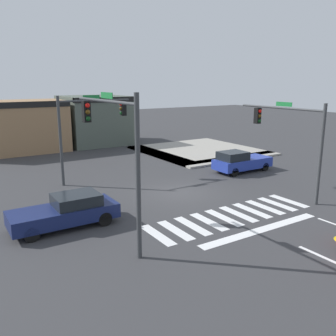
# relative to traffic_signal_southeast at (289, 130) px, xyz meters

# --- Properties ---
(ground_plane) EXTENTS (120.00, 120.00, 0.00)m
(ground_plane) POSITION_rel_traffic_signal_southeast_xyz_m (-4.99, 3.49, -3.75)
(ground_plane) COLOR #353538
(crosswalk_near) EXTENTS (8.87, 2.45, 0.01)m
(crosswalk_near) POSITION_rel_traffic_signal_southeast_xyz_m (-4.99, -1.01, -3.74)
(crosswalk_near) COLOR silver
(crosswalk_near) RESTS_ON ground_plane
(curb_corner_northeast) EXTENTS (10.00, 10.60, 0.15)m
(curb_corner_northeast) POSITION_rel_traffic_signal_southeast_xyz_m (3.50, 12.91, -3.67)
(curb_corner_northeast) COLOR #9E998E
(curb_corner_northeast) RESTS_ON ground_plane
(storefront_row) EXTENTS (15.45, 6.66, 4.94)m
(storefront_row) POSITION_rel_traffic_signal_southeast_xyz_m (-6.78, 22.44, -1.32)
(storefront_row) COLOR #93704C
(storefront_row) RESTS_ON ground_plane
(traffic_signal_southeast) EXTENTS (0.32, 5.88, 5.32)m
(traffic_signal_southeast) POSITION_rel_traffic_signal_southeast_xyz_m (0.00, 0.00, 0.00)
(traffic_signal_southeast) COLOR #383A3D
(traffic_signal_southeast) RESTS_ON ground_plane
(traffic_signal_southwest) EXTENTS (0.32, 5.68, 6.04)m
(traffic_signal_southwest) POSITION_rel_traffic_signal_southeast_xyz_m (-10.79, -0.29, 0.47)
(traffic_signal_southwest) COLOR #383A3D
(traffic_signal_southwest) RESTS_ON ground_plane
(traffic_signal_northwest) EXTENTS (4.79, 0.32, 5.56)m
(traffic_signal_northwest) POSITION_rel_traffic_signal_southeast_xyz_m (-8.39, 8.71, 0.14)
(traffic_signal_northwest) COLOR #383A3D
(traffic_signal_northwest) RESTS_ON ground_plane
(car_navy) EXTENTS (4.70, 1.87, 1.45)m
(car_navy) POSITION_rel_traffic_signal_southeast_xyz_m (-12.13, 2.00, -3.02)
(car_navy) COLOR #141E4C
(car_navy) RESTS_ON ground_plane
(car_blue) EXTENTS (4.38, 1.78, 1.55)m
(car_blue) POSITION_rel_traffic_signal_southeast_xyz_m (1.61, 5.35, -2.99)
(car_blue) COLOR #23389E
(car_blue) RESTS_ON ground_plane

